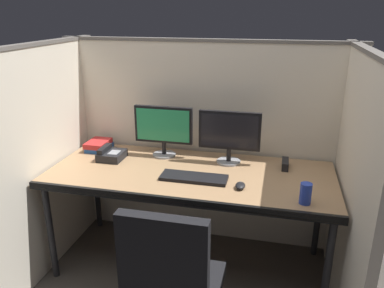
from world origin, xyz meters
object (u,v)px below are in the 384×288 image
at_px(desk_phone, 111,155).
at_px(red_stapler, 285,164).
at_px(desk, 190,179).
at_px(monitor_right, 229,134).
at_px(monitor_left, 163,128).
at_px(keyboard_main, 194,178).
at_px(book_stack, 99,145).
at_px(soda_can, 306,194).
at_px(computer_mouse, 240,186).

height_order(desk_phone, red_stapler, desk_phone).
relative_size(desk, monitor_right, 4.42).
distance_m(desk, red_stapler, 0.66).
bearing_deg(monitor_left, red_stapler, -2.13).
height_order(desk, keyboard_main, keyboard_main).
distance_m(monitor_right, book_stack, 1.03).
distance_m(soda_can, red_stapler, 0.51).
distance_m(desk_phone, book_stack, 0.24).
relative_size(keyboard_main, computer_mouse, 4.48).
relative_size(keyboard_main, soda_can, 3.52).
xyz_separation_m(keyboard_main, book_stack, (-0.84, 0.36, 0.02)).
relative_size(computer_mouse, desk_phone, 0.51).
xyz_separation_m(monitor_left, red_stapler, (0.88, -0.03, -0.19)).
relative_size(keyboard_main, red_stapler, 2.87).
xyz_separation_m(desk, book_stack, (-0.79, 0.26, 0.08)).
bearing_deg(book_stack, soda_can, -19.34).
bearing_deg(keyboard_main, monitor_right, 61.91).
bearing_deg(desk, desk_phone, 170.33).
bearing_deg(soda_can, computer_mouse, 163.86).
distance_m(monitor_right, soda_can, 0.73).
bearing_deg(computer_mouse, soda_can, -16.14).
bearing_deg(monitor_left, keyboard_main, -49.13).
bearing_deg(desk_phone, soda_can, -15.55).
distance_m(monitor_left, soda_can, 1.13).
bearing_deg(monitor_right, red_stapler, -0.77).
bearing_deg(desk, soda_can, -20.26).
relative_size(desk, soda_can, 15.57).
distance_m(desk, monitor_right, 0.42).
bearing_deg(red_stapler, desk_phone, -174.37).
bearing_deg(soda_can, desk, 159.74).
bearing_deg(soda_can, keyboard_main, 165.94).
xyz_separation_m(monitor_left, keyboard_main, (0.31, -0.36, -0.20)).
relative_size(desk, desk_phone, 10.00).
bearing_deg(keyboard_main, computer_mouse, -11.43).
xyz_separation_m(desk, computer_mouse, (0.36, -0.16, 0.07)).
distance_m(soda_can, book_stack, 1.61).
bearing_deg(book_stack, keyboard_main, -23.37).
height_order(monitor_right, computer_mouse, monitor_right).
height_order(monitor_left, computer_mouse, monitor_left).
bearing_deg(red_stapler, keyboard_main, -150.19).
distance_m(computer_mouse, soda_can, 0.39).
bearing_deg(desk_phone, monitor_left, 23.49).
bearing_deg(monitor_left, book_stack, 179.42).
height_order(keyboard_main, computer_mouse, computer_mouse).
xyz_separation_m(soda_can, book_stack, (-1.52, 0.53, -0.03)).
bearing_deg(book_stack, monitor_right, -1.84).
distance_m(monitor_left, keyboard_main, 0.52).
distance_m(desk, book_stack, 0.84).
xyz_separation_m(desk, monitor_right, (0.23, 0.23, 0.27)).
bearing_deg(book_stack, desk_phone, -42.10).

